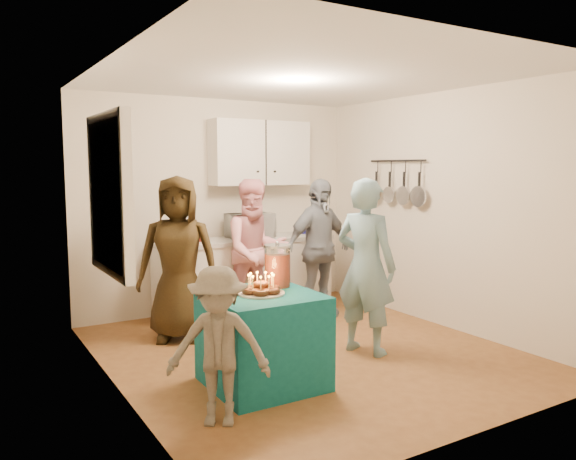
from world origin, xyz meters
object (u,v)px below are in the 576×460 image
woman_back_center (256,251)px  party_table (263,340)px  man_birthday (366,266)px  punch_jar (277,267)px  counter (245,276)px  child_near_left (218,346)px  woman_back_right (318,248)px  microwave (250,226)px  woman_back_left (178,258)px

woman_back_center → party_table: bearing=-108.6°
party_table → man_birthday: man_birthday is taller
punch_jar → man_birthday: man_birthday is taller
woman_back_center → counter: bearing=85.3°
counter → child_near_left: (-1.56, -2.67, 0.12)m
child_near_left → man_birthday: bearing=53.5°
counter → woman_back_right: woman_back_right is taller
woman_back_center → child_near_left: 2.63m
counter → man_birthday: bearing=-82.3°
man_birthday → child_near_left: 1.97m
party_table → counter: bearing=66.5°
punch_jar → child_near_left: size_ratio=0.31×
microwave → woman_back_center: bearing=-112.6°
punch_jar → woman_back_left: 1.42m
woman_back_left → woman_back_right: size_ratio=1.03×
counter → woman_back_left: bearing=-148.8°
woman_back_left → punch_jar: bearing=-45.7°
counter → party_table: bearing=-113.5°
woman_back_left → woman_back_center: bearing=38.5°
woman_back_left → child_near_left: (-0.45, -2.00, -0.29)m
microwave → woman_back_right: 0.91m
counter → woman_back_center: size_ratio=1.34×
party_table → woman_back_right: size_ratio=0.52×
man_birthday → woman_back_left: (-1.37, 1.33, 0.01)m
counter → punch_jar: punch_jar is taller
microwave → man_birthday: bearing=-86.7°
man_birthday → woman_back_center: man_birthday is taller
microwave → child_near_left: 3.17m
woman_back_left → microwave: bearing=58.2°
woman_back_center → microwave: bearing=77.7°
man_birthday → child_near_left: man_birthday is taller
party_table → woman_back_center: (0.85, 1.71, 0.44)m
party_table → woman_back_center: bearing=63.6°
man_birthday → woman_back_right: size_ratio=1.02×
woman_back_right → woman_back_center: bearing=156.6°
microwave → punch_jar: size_ratio=1.58×
party_table → woman_back_center: 1.96m
child_near_left → microwave: bearing=92.0°
microwave → woman_back_center: (-0.18, -0.49, -0.24)m
microwave → woman_back_left: bearing=-152.8°
party_table → man_birthday: (1.23, 0.21, 0.46)m
man_birthday → child_near_left: (-1.83, -0.67, -0.28)m
punch_jar → woman_back_right: size_ratio=0.21×
party_table → child_near_left: size_ratio=0.77×
child_near_left → counter: bearing=93.1°
party_table → man_birthday: bearing=9.7°
party_table → punch_jar: 0.63m
man_birthday → woman_back_left: size_ratio=0.99×
woman_back_right → man_birthday: bearing=-113.7°
woman_back_right → child_near_left: bearing=-146.4°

